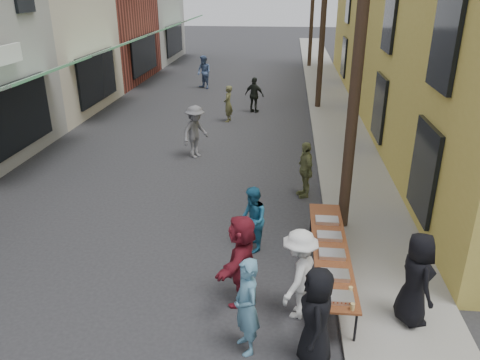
% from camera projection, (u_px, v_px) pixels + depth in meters
% --- Properties ---
extents(ground, '(120.00, 120.00, 0.00)m').
position_uv_depth(ground, '(137.00, 290.00, 9.29)').
color(ground, '#28282B').
rests_on(ground, ground).
extents(sidewalk, '(2.20, 60.00, 0.10)m').
position_uv_depth(sidewalk, '(332.00, 108.00, 22.54)').
color(sidewalk, gray).
rests_on(sidewalk, ground).
extents(storefront_row, '(8.00, 37.00, 9.00)m').
position_uv_depth(storefront_row, '(21.00, 16.00, 22.31)').
color(storefront_row, maroon).
rests_on(storefront_row, ground).
extents(utility_pole_near, '(0.26, 0.26, 9.00)m').
position_uv_depth(utility_pole_near, '(360.00, 40.00, 9.88)').
color(utility_pole_near, '#2D2116').
rests_on(utility_pole_near, ground).
extents(utility_pole_mid, '(0.26, 0.26, 9.00)m').
position_uv_depth(utility_pole_mid, '(324.00, 10.00, 20.87)').
color(utility_pole_mid, '#2D2116').
rests_on(utility_pole_mid, ground).
extents(utility_pole_far, '(0.26, 0.26, 9.00)m').
position_uv_depth(utility_pole_far, '(313.00, 0.00, 31.86)').
color(utility_pole_far, '#2D2116').
rests_on(utility_pole_far, ground).
extents(serving_table, '(0.70, 4.00, 0.75)m').
position_uv_depth(serving_table, '(331.00, 250.00, 9.34)').
color(serving_table, '#5E2716').
rests_on(serving_table, ground).
extents(catering_tray_sausage, '(0.50, 0.33, 0.08)m').
position_uv_depth(catering_tray_sausage, '(338.00, 297.00, 7.80)').
color(catering_tray_sausage, maroon).
rests_on(catering_tray_sausage, serving_table).
extents(catering_tray_foil_b, '(0.50, 0.33, 0.08)m').
position_uv_depth(catering_tray_foil_b, '(335.00, 275.00, 8.39)').
color(catering_tray_foil_b, '#B2B2B7').
rests_on(catering_tray_foil_b, serving_table).
extents(catering_tray_buns, '(0.50, 0.33, 0.08)m').
position_uv_depth(catering_tray_buns, '(332.00, 254.00, 9.03)').
color(catering_tray_buns, tan).
rests_on(catering_tray_buns, serving_table).
extents(catering_tray_foil_d, '(0.50, 0.33, 0.08)m').
position_uv_depth(catering_tray_foil_d, '(329.00, 236.00, 9.67)').
color(catering_tray_foil_d, '#B2B2B7').
rests_on(catering_tray_foil_d, serving_table).
extents(catering_tray_buns_end, '(0.50, 0.33, 0.08)m').
position_uv_depth(catering_tray_buns_end, '(327.00, 220.00, 10.31)').
color(catering_tray_buns_end, tan).
rests_on(catering_tray_buns_end, serving_table).
extents(condiment_jar_a, '(0.07, 0.07, 0.08)m').
position_uv_depth(condiment_jar_a, '(326.00, 308.00, 7.54)').
color(condiment_jar_a, '#A57F26').
rests_on(condiment_jar_a, serving_table).
extents(condiment_jar_b, '(0.07, 0.07, 0.08)m').
position_uv_depth(condiment_jar_b, '(326.00, 304.00, 7.63)').
color(condiment_jar_b, '#A57F26').
rests_on(condiment_jar_b, serving_table).
extents(condiment_jar_c, '(0.07, 0.07, 0.08)m').
position_uv_depth(condiment_jar_c, '(326.00, 300.00, 7.73)').
color(condiment_jar_c, '#A57F26').
rests_on(condiment_jar_c, serving_table).
extents(cup_stack, '(0.08, 0.08, 0.12)m').
position_uv_depth(cup_stack, '(353.00, 307.00, 7.54)').
color(cup_stack, tan).
rests_on(cup_stack, serving_table).
extents(guest_front_a, '(0.57, 0.86, 1.73)m').
position_uv_depth(guest_front_a, '(316.00, 318.00, 7.21)').
color(guest_front_a, black).
rests_on(guest_front_a, ground).
extents(guest_front_b, '(0.65, 0.74, 1.71)m').
position_uv_depth(guest_front_b, '(246.00, 307.00, 7.47)').
color(guest_front_b, teal).
rests_on(guest_front_b, ground).
extents(guest_front_c, '(0.76, 0.87, 1.52)m').
position_uv_depth(guest_front_c, '(252.00, 220.00, 10.41)').
color(guest_front_c, '#216388').
rests_on(guest_front_c, ground).
extents(guest_front_d, '(1.01, 1.27, 1.73)m').
position_uv_depth(guest_front_d, '(299.00, 274.00, 8.28)').
color(guest_front_d, white).
rests_on(guest_front_d, ground).
extents(guest_front_e, '(0.65, 1.02, 1.61)m').
position_uv_depth(guest_front_e, '(305.00, 169.00, 13.07)').
color(guest_front_e, olive).
rests_on(guest_front_e, ground).
extents(guest_queue_back, '(0.81, 1.73, 1.79)m').
position_uv_depth(guest_queue_back, '(242.00, 259.00, 8.67)').
color(guest_queue_back, maroon).
rests_on(guest_queue_back, ground).
extents(server, '(0.73, 0.95, 1.72)m').
position_uv_depth(server, '(416.00, 279.00, 7.99)').
color(server, black).
rests_on(server, sidewalk).
extents(passerby_left, '(1.17, 1.36, 1.82)m').
position_uv_depth(passerby_left, '(195.00, 132.00, 16.01)').
color(passerby_left, slate).
rests_on(passerby_left, ground).
extents(passerby_mid, '(1.03, 0.76, 1.63)m').
position_uv_depth(passerby_mid, '(254.00, 95.00, 21.64)').
color(passerby_mid, black).
rests_on(passerby_mid, ground).
extents(passerby_right, '(0.43, 0.60, 1.57)m').
position_uv_depth(passerby_right, '(228.00, 104.00, 20.21)').
color(passerby_right, brown).
rests_on(passerby_right, ground).
extents(passerby_far, '(1.13, 1.12, 1.84)m').
position_uv_depth(passerby_far, '(204.00, 72.00, 26.50)').
color(passerby_far, '#4B6392').
rests_on(passerby_far, ground).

